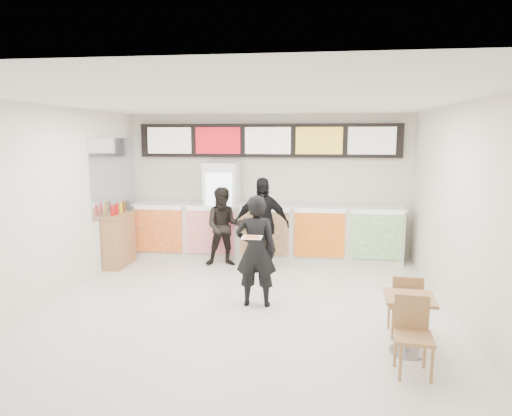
% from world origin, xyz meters
% --- Properties ---
extents(floor, '(7.00, 7.00, 0.00)m').
position_xyz_m(floor, '(0.00, 0.00, 0.00)').
color(floor, beige).
rests_on(floor, ground).
extents(ceiling, '(7.00, 7.00, 0.00)m').
position_xyz_m(ceiling, '(0.00, 0.00, 3.00)').
color(ceiling, white).
rests_on(ceiling, wall_back).
extents(wall_back, '(6.00, 0.00, 6.00)m').
position_xyz_m(wall_back, '(0.00, 3.50, 1.50)').
color(wall_back, silver).
rests_on(wall_back, floor).
extents(wall_left, '(0.00, 7.00, 7.00)m').
position_xyz_m(wall_left, '(-3.00, 0.00, 1.50)').
color(wall_left, silver).
rests_on(wall_left, floor).
extents(wall_right, '(0.00, 7.00, 7.00)m').
position_xyz_m(wall_right, '(3.00, 0.00, 1.50)').
color(wall_right, silver).
rests_on(wall_right, floor).
extents(service_counter, '(5.56, 0.77, 1.14)m').
position_xyz_m(service_counter, '(0.00, 3.09, 0.57)').
color(service_counter, silver).
rests_on(service_counter, floor).
extents(menu_board, '(5.50, 0.14, 0.70)m').
position_xyz_m(menu_board, '(0.00, 3.41, 2.45)').
color(menu_board, black).
rests_on(menu_board, wall_back).
extents(drinks_fridge, '(0.70, 0.67, 2.00)m').
position_xyz_m(drinks_fridge, '(-0.93, 3.11, 1.00)').
color(drinks_fridge, white).
rests_on(drinks_fridge, floor).
extents(mirror_panel, '(0.01, 2.00, 1.50)m').
position_xyz_m(mirror_panel, '(-2.99, 2.45, 1.75)').
color(mirror_panel, '#B2B7BF').
rests_on(mirror_panel, wall_left).
extents(customer_main, '(0.63, 0.42, 1.69)m').
position_xyz_m(customer_main, '(0.14, 0.37, 0.84)').
color(customer_main, black).
rests_on(customer_main, floor).
extents(customer_left, '(0.85, 0.71, 1.56)m').
position_xyz_m(customer_left, '(-0.77, 2.45, 0.78)').
color(customer_left, black).
rests_on(customer_left, floor).
extents(customer_mid, '(1.06, 0.48, 1.78)m').
position_xyz_m(customer_mid, '(0.01, 2.21, 0.89)').
color(customer_mid, black).
rests_on(customer_mid, floor).
extents(pizza_slice, '(0.36, 0.36, 0.02)m').
position_xyz_m(pizza_slice, '(0.14, -0.08, 1.16)').
color(pizza_slice, beige).
rests_on(pizza_slice, customer_main).
extents(cafe_table, '(0.60, 1.44, 0.83)m').
position_xyz_m(cafe_table, '(2.11, -0.94, 0.48)').
color(cafe_table, '#9F6F48').
rests_on(cafe_table, floor).
extents(condiment_ledge, '(0.37, 0.92, 1.23)m').
position_xyz_m(condiment_ledge, '(-2.82, 2.18, 0.53)').
color(condiment_ledge, '#9F6F48').
rests_on(condiment_ledge, floor).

